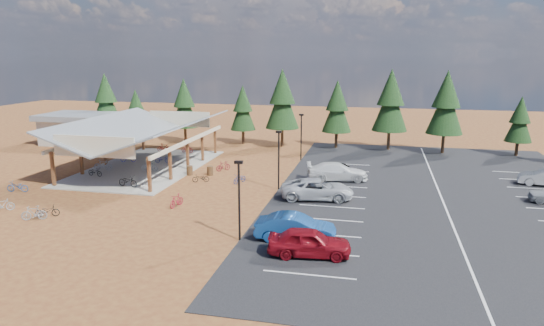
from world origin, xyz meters
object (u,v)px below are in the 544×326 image
object	(u,v)px
bike_13	(34,213)
car_4	(341,170)
lamp_post_2	(301,134)
car_1	(295,228)
bike_0	(95,172)
bike_9	(3,205)
lamp_post_1	(279,156)
outbuilding	(86,128)
trash_bin_0	(190,170)
car_2	(317,189)
bike_6	(162,159)
trash_bin_1	(210,171)
bike_12	(47,211)
bike_3	(164,148)
bike_4	(128,181)
bike_10	(17,186)
bike_1	(103,165)
bike_16	(201,178)
bike_5	(150,166)
bike_pavilion	(144,131)
lamp_post_0	(239,195)
car_3	(337,172)
bike_11	(177,201)
bike_2	(128,158)
car_0	(309,242)
bike_14	(240,179)
bike_15	(223,166)

from	to	relation	value
bike_13	car_4	bearing A→B (deg)	106.22
lamp_post_2	car_1	bearing A→B (deg)	-81.61
bike_0	bike_9	xyz separation A→B (m)	(-0.91, -10.74, -0.04)
lamp_post_1	bike_9	bearing A→B (deg)	-151.26
outbuilding	bike_0	world-z (taller)	outbuilding
trash_bin_0	outbuilding	bearing A→B (deg)	146.62
outbuilding	car_2	world-z (taller)	outbuilding
lamp_post_2	bike_13	bearing A→B (deg)	-122.97
car_1	bike_6	bearing A→B (deg)	41.95
trash_bin_1	bike_12	distance (m)	15.91
bike_3	car_2	distance (m)	24.97
bike_4	bike_9	world-z (taller)	bike_4
lamp_post_2	bike_10	xyz separation A→B (m)	(-21.52, -17.61, -2.49)
car_2	bike_1	bearing A→B (deg)	69.24
bike_13	trash_bin_0	bearing A→B (deg)	134.72
bike_16	bike_5	bearing A→B (deg)	-129.93
lamp_post_2	bike_pavilion	bearing A→B (deg)	-154.98
lamp_post_0	car_3	distance (m)	16.93
lamp_post_0	bike_0	xyz separation A→B (m)	(-17.95, 12.40, -2.45)
bike_4	car_1	size ratio (longest dim) A/B	0.38
bike_pavilion	bike_1	xyz separation A→B (m)	(-3.45, -2.41, -3.17)
lamp_post_2	bike_11	world-z (taller)	lamp_post_2
bike_2	bike_16	xyz separation A→B (m)	(10.47, -5.83, -0.12)
bike_3	bike_1	bearing A→B (deg)	166.17
bike_3	bike_9	xyz separation A→B (m)	(-2.34, -22.92, -0.13)
bike_1	car_0	xyz separation A→B (m)	(23.08, -16.06, 0.21)
bike_14	bike_2	bearing A→B (deg)	-177.12
bike_pavilion	lamp_post_0	xyz separation A→B (m)	(15.00, -17.00, -0.85)
lamp_post_1	bike_1	distance (m)	18.78
lamp_post_0	bike_9	distance (m)	19.09
bike_1	lamp_post_2	bearing A→B (deg)	-72.15
lamp_post_0	trash_bin_1	xyz separation A→B (m)	(-7.49, 15.46, -2.53)
bike_16	car_1	distance (m)	16.30
bike_2	bike_6	distance (m)	3.75
bike_pavilion	bike_15	size ratio (longest dim) A/B	11.89
bike_4	car_4	bearing A→B (deg)	-56.99
bike_6	bike_15	xyz separation A→B (m)	(7.39, -1.72, -0.01)
bike_2	bike_6	xyz separation A→B (m)	(3.70, 0.58, -0.02)
bike_2	car_4	distance (m)	22.92
bike_4	bike_9	bearing A→B (deg)	153.73
bike_1	outbuilding	bearing A→B (deg)	29.01
bike_2	bike_5	world-z (taller)	bike_5
car_0	outbuilding	bearing A→B (deg)	42.37
bike_9	lamp_post_2	bearing A→B (deg)	-83.55
lamp_post_0	trash_bin_0	distance (m)	18.03
trash_bin_0	trash_bin_1	distance (m)	2.00
car_1	bike_13	bearing A→B (deg)	88.94
bike_9	bike_13	distance (m)	3.79
bike_1	car_2	world-z (taller)	car_2
outbuilding	bike_5	world-z (taller)	outbuilding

